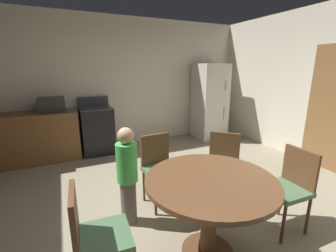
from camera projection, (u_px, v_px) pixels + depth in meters
name	position (u px, v px, depth m)	size (l,w,h in m)	color
ground_plane	(187.00, 221.00, 2.56)	(14.00, 14.00, 0.00)	gray
wall_back	(118.00, 83.00, 4.89)	(6.05, 0.12, 2.70)	silver
kitchen_counter	(24.00, 139.00, 4.02)	(1.81, 0.60, 0.90)	brown
oven_range	(97.00, 130.00, 4.53)	(0.60, 0.60, 1.10)	black
refrigerator	(210.00, 101.00, 5.46)	(0.68, 0.68, 1.76)	silver
microwave	(52.00, 104.00, 4.08)	(0.44, 0.32, 0.26)	#2D2B28
door_panelled	(334.00, 109.00, 3.66)	(0.05, 0.84, 2.04)	olive
dining_table	(210.00, 196.00, 1.97)	(1.13, 1.13, 0.76)	brown
chair_northeast	(223.00, 163.00, 2.88)	(0.57, 0.57, 0.87)	brown
chair_west	(93.00, 234.00, 1.65)	(0.42, 0.42, 0.87)	brown
chair_north	(159.00, 165.00, 2.82)	(0.43, 0.43, 0.87)	brown
chair_east	(290.00, 184.00, 2.36)	(0.42, 0.42, 0.87)	brown
person_child	(127.00, 174.00, 2.41)	(0.31, 0.31, 1.09)	#665B51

